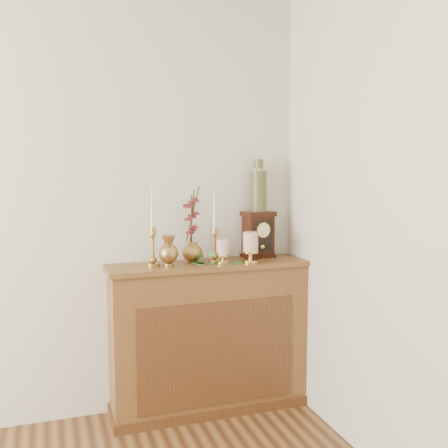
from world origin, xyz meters
name	(u,v)px	position (x,y,z in m)	size (l,w,h in m)	color
console_shelf	(209,341)	(1.40, 2.10, 0.44)	(1.24, 0.34, 0.93)	brown
candlestick_left	(153,240)	(1.05, 2.08, 1.09)	(0.08, 0.08, 0.48)	#AD8545
candlestick_center	(215,239)	(1.43, 2.09, 1.08)	(0.07, 0.07, 0.44)	#AD8545
bud_vase	(168,251)	(1.13, 2.04, 1.02)	(0.12, 0.12, 0.19)	#AD8545
ginger_jar	(192,228)	(1.31, 2.17, 1.14)	(0.19, 0.20, 0.46)	#AD8545
pillar_candle_left	(223,250)	(1.46, 2.02, 1.01)	(0.08, 0.08, 0.16)	gold
pillar_candle_right	(250,246)	(1.64, 2.01, 1.03)	(0.10, 0.10, 0.20)	gold
ivy_garland	(222,260)	(1.47, 2.07, 0.94)	(0.45, 0.19, 0.08)	#3B6D29
mantel_clock	(258,235)	(1.76, 2.18, 1.07)	(0.21, 0.16, 0.30)	black
ceramic_vase	(258,188)	(1.76, 2.18, 1.37)	(0.10, 0.10, 0.33)	#183125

